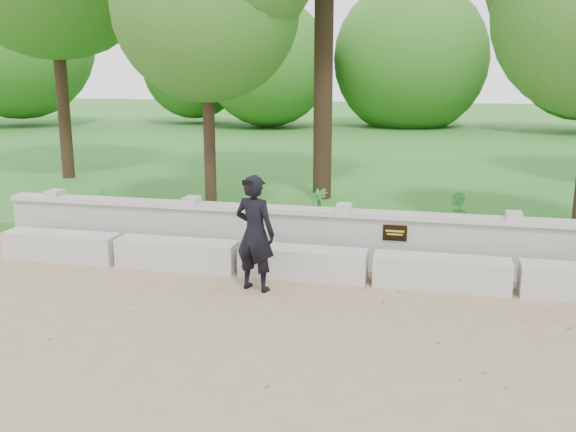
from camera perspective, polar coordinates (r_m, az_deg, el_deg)
name	(u,v)px	position (r m, az deg, el deg)	size (l,w,h in m)	color
ground	(353,334)	(7.70, 5.81, -10.39)	(80.00, 80.00, 0.00)	#93805A
lawn	(409,159)	(21.24, 10.69, 4.96)	(40.00, 22.00, 0.25)	#28691E
concrete_bench	(370,268)	(9.40, 7.33, -4.57)	(11.90, 0.45, 0.45)	beige
parapet_wall	(376,239)	(10.00, 7.79, -2.07)	(12.50, 0.35, 0.90)	#B6B3AC
man_main	(255,233)	(8.88, -2.96, -1.53)	(0.68, 0.62, 1.64)	black
shrub_a	(104,202)	(12.92, -16.07, 1.21)	(0.27, 0.18, 0.52)	#28772C
shrub_b	(458,209)	(12.10, 14.89, 0.64)	(0.32, 0.26, 0.58)	#28772C
shrub_d	(318,208)	(11.53, 2.67, 0.75)	(0.39, 0.34, 0.69)	#28772C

